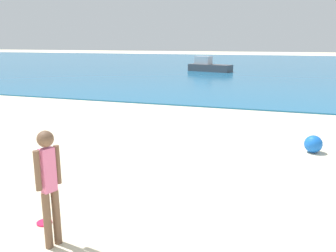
% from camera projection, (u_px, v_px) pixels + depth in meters
% --- Properties ---
extents(water, '(160.00, 60.00, 0.06)m').
position_uv_depth(water, '(268.00, 65.00, 42.17)').
color(water, '#1E6B9E').
rests_on(water, ground).
extents(person_standing, '(0.21, 0.35, 1.61)m').
position_uv_depth(person_standing, '(49.00, 182.00, 4.59)').
color(person_standing, brown).
rests_on(person_standing, ground).
extents(frisbee, '(0.23, 0.23, 0.03)m').
position_uv_depth(frisbee, '(44.00, 223.00, 5.37)').
color(frisbee, '#E51E4C').
rests_on(frisbee, ground).
extents(boat_far, '(4.17, 2.38, 1.35)m').
position_uv_depth(boat_far, '(209.00, 66.00, 31.97)').
color(boat_far, '#4C4C51').
rests_on(boat_far, water).
extents(beach_ball, '(0.44, 0.44, 0.44)m').
position_uv_depth(beach_ball, '(313.00, 144.00, 8.77)').
color(beach_ball, blue).
rests_on(beach_ball, ground).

